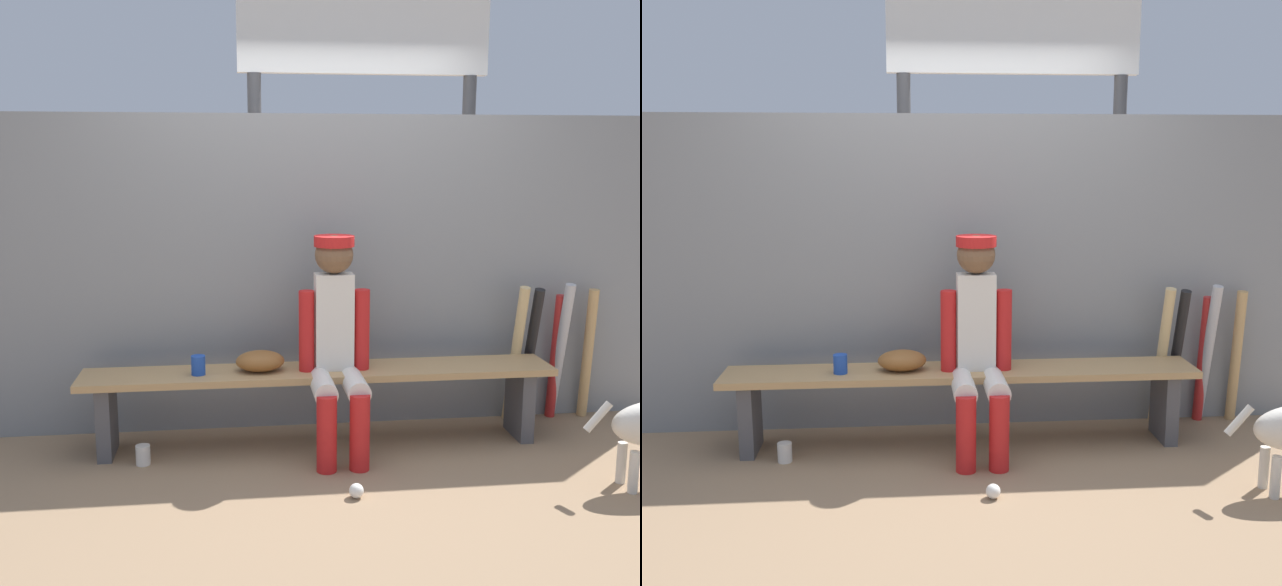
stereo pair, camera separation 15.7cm
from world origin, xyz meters
TOP-DOWN VIEW (x-y plane):
  - ground_plane at (0.00, 0.00)m, footprint 30.00×30.00m
  - chainlink_fence at (0.00, 0.36)m, footprint 4.86×0.03m
  - dugout_bench at (0.00, 0.00)m, footprint 2.74×0.36m
  - player_seated at (0.08, -0.11)m, footprint 0.41×0.55m
  - baseball_glove at (-0.35, 0.00)m, footprint 0.28×0.20m
  - bat_wood_natural at (1.27, 0.21)m, footprint 0.08×0.24m
  - bat_aluminum_black at (1.37, 0.24)m, footprint 0.07×0.27m
  - bat_aluminum_red at (1.56, 0.27)m, footprint 0.07×0.13m
  - bat_aluminum_silver at (1.58, 0.25)m, footprint 0.08×0.24m
  - bat_wood_tan at (1.78, 0.27)m, footprint 0.07×0.13m
  - baseball at (0.10, -0.71)m, footprint 0.07×0.07m
  - cup_on_ground at (-1.01, -0.17)m, footprint 0.08×0.08m
  - cup_on_bench at (-0.70, -0.03)m, footprint 0.08×0.08m
  - scoreboard at (0.56, 1.41)m, footprint 2.12×0.27m

SIDE VIEW (x-z plane):
  - ground_plane at x=0.00m, z-range 0.00..0.00m
  - baseball at x=0.10m, z-range 0.00..0.07m
  - cup_on_ground at x=-1.01m, z-range 0.00..0.11m
  - dugout_bench at x=0.00m, z-range 0.14..0.60m
  - bat_aluminum_red at x=1.56m, z-range 0.00..0.82m
  - bat_wood_tan at x=1.78m, z-range 0.00..0.86m
  - bat_aluminum_black at x=1.37m, z-range 0.00..0.89m
  - bat_wood_natural at x=1.27m, z-range 0.00..0.90m
  - bat_aluminum_silver at x=1.58m, z-range 0.00..0.91m
  - cup_on_bench at x=-0.70m, z-range 0.46..0.57m
  - baseball_glove at x=-0.35m, z-range 0.46..0.58m
  - player_seated at x=0.08m, z-range 0.05..1.29m
  - chainlink_fence at x=0.00m, z-range 0.00..1.93m
  - scoreboard at x=0.56m, z-range 0.63..3.86m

